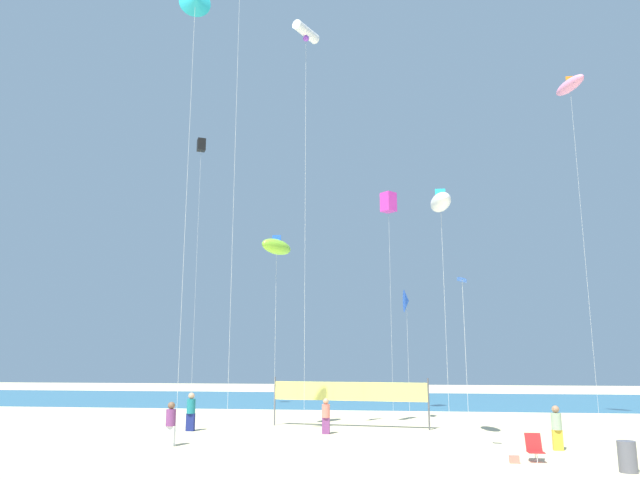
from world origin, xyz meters
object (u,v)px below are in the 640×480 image
beach_handbag (514,459)px  beachgoer_sage_shirt (557,426)px  beachgoer_coral_shirt (326,415)px  kite_cyan_delta (195,1)px  kite_white_inflatable (441,202)px  kite_white_tube (306,34)px  kite_magenta_box (388,202)px  kite_blue_diamond (463,285)px  trash_barrel (627,457)px  beachgoer_plum_shirt (171,422)px  beachgoer_teal_shirt (191,410)px  folding_beach_chair (534,447)px  kite_lime_inflatable (277,247)px  volleyball_net (349,393)px  kite_pink_inflatable (570,86)px  kite_blue_delta (406,301)px  kite_black_box (201,146)px

beach_handbag → beachgoer_sage_shirt: bearing=55.0°
beachgoer_coral_shirt → kite_cyan_delta: size_ratio=0.08×
kite_white_inflatable → kite_white_tube: (-5.88, -0.10, 8.34)m
beach_handbag → kite_magenta_box: kite_magenta_box is taller
kite_white_inflatable → kite_blue_diamond: bearing=-81.0°
trash_barrel → beach_handbag: (-3.08, 1.19, -0.33)m
beachgoer_plum_shirt → kite_white_tube: bearing=-18.3°
kite_blue_diamond → kite_white_tube: bearing=156.3°
beach_handbag → beachgoer_coral_shirt: bearing=136.4°
beachgoer_teal_shirt → kite_blue_diamond: 14.32m
folding_beach_chair → kite_lime_inflatable: size_ratio=0.09×
beach_handbag → kite_cyan_delta: kite_cyan_delta is taller
kite_white_inflatable → kite_lime_inflatable: size_ratio=1.12×
folding_beach_chair → kite_white_tube: (-8.32, 3.69, 17.79)m
beachgoer_teal_shirt → beach_handbag: (13.41, -6.94, -0.81)m
volleyball_net → kite_lime_inflatable: (-3.44, -1.55, 7.18)m
kite_magenta_box → kite_pink_inflatable: kite_pink_inflatable is taller
beachgoer_plum_shirt → kite_magenta_box: size_ratio=0.12×
kite_cyan_delta → kite_blue_delta: size_ratio=2.59×
beachgoer_plum_shirt → kite_cyan_delta: kite_cyan_delta is taller
trash_barrel → kite_white_tube: 21.42m
beachgoer_coral_shirt → beach_handbag: beachgoer_coral_shirt is taller
kite_white_tube → kite_lime_inflatable: bearing=119.1°
beachgoer_teal_shirt → kite_cyan_delta: size_ratio=0.10×
volleyball_net → kite_blue_diamond: size_ratio=1.23×
kite_black_box → kite_magenta_box: kite_black_box is taller
beach_handbag → kite_white_inflatable: kite_white_inflatable is taller
volleyball_net → kite_black_box: (-10.57, 7.00, 15.94)m
beachgoer_plum_shirt → kite_white_tube: kite_white_tube is taller
beachgoer_teal_shirt → beach_handbag: size_ratio=5.71×
beachgoer_teal_shirt → volleyball_net: size_ratio=0.22×
beachgoer_plum_shirt → kite_white_tube: 18.17m
kite_pink_inflatable → kite_cyan_delta: bearing=-147.1°
folding_beach_chair → beach_handbag: bearing=165.3°
kite_pink_inflatable → kite_white_tube: (-13.86, -7.53, -0.12)m
beachgoer_coral_shirt → kite_pink_inflatable: kite_pink_inflatable is taller
beachgoer_teal_shirt → kite_blue_delta: (10.26, 5.47, 5.52)m
kite_cyan_delta → kite_magenta_box: (7.48, 16.42, -4.47)m
volleyball_net → kite_magenta_box: (2.08, 7.27, 11.60)m
kite_magenta_box → kite_white_inflatable: bearing=-79.1°
kite_cyan_delta → kite_blue_delta: 18.65m
beachgoer_teal_shirt → beachgoer_plum_shirt: size_ratio=1.05×
beach_handbag → kite_white_inflatable: 10.80m
kite_blue_diamond → kite_white_tube: (-6.34, 2.78, 12.25)m
beachgoer_coral_shirt → folding_beach_chair: beachgoer_coral_shirt is taller
kite_blue_diamond → kite_lime_inflatable: kite_lime_inflatable is taller
trash_barrel → beachgoer_coral_shirt: bearing=142.1°
kite_pink_inflatable → kite_lime_inflatable: kite_pink_inflatable is taller
kite_cyan_delta → beachgoer_plum_shirt: bearing=115.9°
beachgoer_sage_shirt → kite_pink_inflatable: bearing=-131.5°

